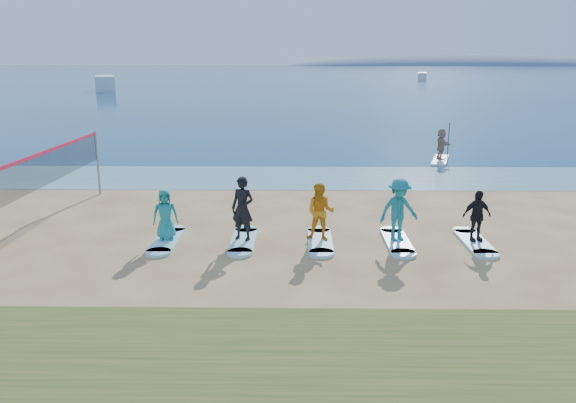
{
  "coord_description": "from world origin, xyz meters",
  "views": [
    {
      "loc": [
        -0.9,
        -14.24,
        5.34
      ],
      "look_at": [
        -1.14,
        2.0,
        1.1
      ],
      "focal_mm": 35.0,
      "sensor_mm": 36.0,
      "label": 1
    }
  ],
  "objects_px": {
    "boat_offshore_a": "(106,91)",
    "paddleboard": "(440,160)",
    "paddleboarder": "(441,144)",
    "volleyball_net": "(44,169)",
    "surfboard_1": "(243,241)",
    "surfboard_4": "(474,242)",
    "surfboard_3": "(397,241)",
    "surfboard_2": "(320,241)",
    "student_4": "(477,216)",
    "student_2": "(320,212)",
    "student_3": "(399,210)",
    "student_0": "(165,215)",
    "student_1": "(243,209)",
    "boat_offshore_b": "(422,81)",
    "surfboard_0": "(167,240)"
  },
  "relations": [
    {
      "from": "volleyball_net",
      "to": "student_0",
      "type": "height_order",
      "value": "volleyball_net"
    },
    {
      "from": "surfboard_1",
      "to": "surfboard_4",
      "type": "distance_m",
      "value": 6.79
    },
    {
      "from": "paddleboard",
      "to": "surfboard_4",
      "type": "bearing_deg",
      "value": -81.9
    },
    {
      "from": "surfboard_1",
      "to": "volleyball_net",
      "type": "bearing_deg",
      "value": 168.06
    },
    {
      "from": "boat_offshore_b",
      "to": "student_4",
      "type": "xyz_separation_m",
      "value": [
        -21.96,
        -108.74,
        0.84
      ]
    },
    {
      "from": "student_1",
      "to": "student_2",
      "type": "xyz_separation_m",
      "value": [
        2.26,
        0.0,
        -0.09
      ]
    },
    {
      "from": "surfboard_2",
      "to": "surfboard_1",
      "type": "bearing_deg",
      "value": 180.0
    },
    {
      "from": "student_1",
      "to": "surfboard_3",
      "type": "xyz_separation_m",
      "value": [
        4.53,
        0.0,
        -0.99
      ]
    },
    {
      "from": "volleyball_net",
      "to": "student_4",
      "type": "bearing_deg",
      "value": -5.81
    },
    {
      "from": "student_0",
      "to": "surfboard_1",
      "type": "bearing_deg",
      "value": -12.65
    },
    {
      "from": "boat_offshore_a",
      "to": "boat_offshore_b",
      "type": "relative_size",
      "value": 1.66
    },
    {
      "from": "volleyball_net",
      "to": "surfboard_3",
      "type": "distance_m",
      "value": 11.06
    },
    {
      "from": "surfboard_2",
      "to": "student_2",
      "type": "height_order",
      "value": "student_2"
    },
    {
      "from": "boat_offshore_a",
      "to": "paddleboard",
      "type": "bearing_deg",
      "value": -75.93
    },
    {
      "from": "student_3",
      "to": "surfboard_4",
      "type": "height_order",
      "value": "student_3"
    },
    {
      "from": "boat_offshore_b",
      "to": "surfboard_1",
      "type": "distance_m",
      "value": 112.48
    },
    {
      "from": "student_1",
      "to": "surfboard_3",
      "type": "height_order",
      "value": "student_1"
    },
    {
      "from": "student_2",
      "to": "student_3",
      "type": "xyz_separation_m",
      "value": [
        2.26,
        0.0,
        0.07
      ]
    },
    {
      "from": "surfboard_0",
      "to": "surfboard_1",
      "type": "relative_size",
      "value": 1.0
    },
    {
      "from": "student_1",
      "to": "student_3",
      "type": "xyz_separation_m",
      "value": [
        4.53,
        0.0,
        -0.02
      ]
    },
    {
      "from": "boat_offshore_a",
      "to": "surfboard_4",
      "type": "bearing_deg",
      "value": -82.27
    },
    {
      "from": "volleyball_net",
      "to": "paddleboarder",
      "type": "height_order",
      "value": "volleyball_net"
    },
    {
      "from": "surfboard_0",
      "to": "paddleboard",
      "type": "bearing_deg",
      "value": 49.32
    },
    {
      "from": "surfboard_1",
      "to": "student_4",
      "type": "height_order",
      "value": "student_4"
    },
    {
      "from": "boat_offshore_a",
      "to": "student_3",
      "type": "distance_m",
      "value": 79.44
    },
    {
      "from": "student_0",
      "to": "surfboard_3",
      "type": "xyz_separation_m",
      "value": [
        6.79,
        0.0,
        -0.79
      ]
    },
    {
      "from": "student_3",
      "to": "paddleboard",
      "type": "bearing_deg",
      "value": 52.72
    },
    {
      "from": "paddleboard",
      "to": "student_4",
      "type": "bearing_deg",
      "value": -81.9
    },
    {
      "from": "surfboard_2",
      "to": "surfboard_4",
      "type": "distance_m",
      "value": 4.53
    },
    {
      "from": "paddleboarder",
      "to": "student_1",
      "type": "relative_size",
      "value": 0.84
    },
    {
      "from": "paddleboarder",
      "to": "student_0",
      "type": "height_order",
      "value": "paddleboarder"
    },
    {
      "from": "boat_offshore_a",
      "to": "surfboard_2",
      "type": "relative_size",
      "value": 4.06
    },
    {
      "from": "boat_offshore_a",
      "to": "surfboard_2",
      "type": "xyz_separation_m",
      "value": [
        30.31,
        -72.45,
        0.04
      ]
    },
    {
      "from": "student_0",
      "to": "student_1",
      "type": "distance_m",
      "value": 2.27
    },
    {
      "from": "paddleboard",
      "to": "paddleboarder",
      "type": "height_order",
      "value": "paddleboarder"
    },
    {
      "from": "volleyball_net",
      "to": "surfboard_1",
      "type": "height_order",
      "value": "volleyball_net"
    },
    {
      "from": "paddleboarder",
      "to": "surfboard_0",
      "type": "bearing_deg",
      "value": 132.92
    },
    {
      "from": "boat_offshore_a",
      "to": "surfboard_0",
      "type": "xyz_separation_m",
      "value": [
        25.78,
        -72.45,
        0.04
      ]
    },
    {
      "from": "boat_offshore_a",
      "to": "student_1",
      "type": "relative_size",
      "value": 4.75
    },
    {
      "from": "student_2",
      "to": "student_3",
      "type": "distance_m",
      "value": 2.27
    },
    {
      "from": "paddleboarder",
      "to": "volleyball_net",
      "type": "bearing_deg",
      "value": 121.23
    },
    {
      "from": "surfboard_0",
      "to": "surfboard_4",
      "type": "height_order",
      "value": "same"
    },
    {
      "from": "student_3",
      "to": "student_4",
      "type": "xyz_separation_m",
      "value": [
        2.26,
        0.0,
        -0.17
      ]
    },
    {
      "from": "paddleboard",
      "to": "surfboard_3",
      "type": "bearing_deg",
      "value": -91.14
    },
    {
      "from": "boat_offshore_a",
      "to": "student_3",
      "type": "relative_size",
      "value": 4.85
    },
    {
      "from": "surfboard_0",
      "to": "surfboard_4",
      "type": "bearing_deg",
      "value": 0.0
    },
    {
      "from": "volleyball_net",
      "to": "student_4",
      "type": "height_order",
      "value": "volleyball_net"
    },
    {
      "from": "paddleboarder",
      "to": "paddleboard",
      "type": "bearing_deg",
      "value": -0.0
    },
    {
      "from": "surfboard_2",
      "to": "surfboard_3",
      "type": "xyz_separation_m",
      "value": [
        2.26,
        0.0,
        0.0
      ]
    },
    {
      "from": "surfboard_2",
      "to": "student_4",
      "type": "xyz_separation_m",
      "value": [
        4.53,
        0.0,
        0.8
      ]
    }
  ]
}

